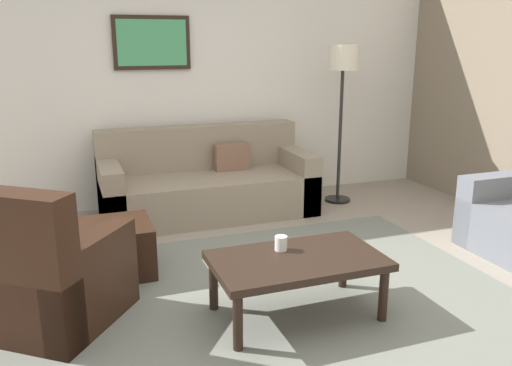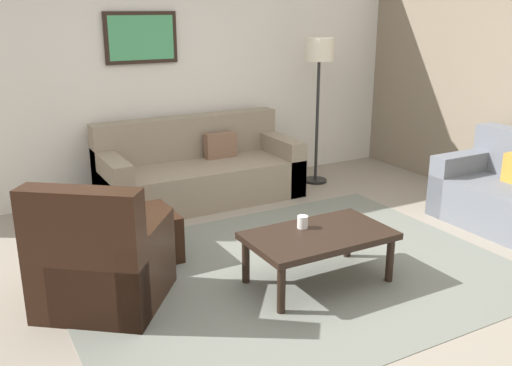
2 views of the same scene
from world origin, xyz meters
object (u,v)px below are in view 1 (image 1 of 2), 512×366
(armchair_leather, at_px, (42,281))
(ottoman, at_px, (115,248))
(couch_main, at_px, (205,184))
(cup, at_px, (281,243))
(lamp_standing, at_px, (343,74))
(coffee_table, at_px, (297,264))
(framed_artwork, at_px, (152,43))

(armchair_leather, bearing_deg, ottoman, 52.66)
(couch_main, relative_size, ottoman, 3.83)
(cup, height_order, lamp_standing, lamp_standing)
(lamp_standing, bearing_deg, ottoman, -156.58)
(couch_main, distance_m, cup, 2.19)
(ottoman, height_order, cup, cup)
(armchair_leather, bearing_deg, lamp_standing, 30.02)
(coffee_table, bearing_deg, cup, 110.47)
(armchair_leather, distance_m, framed_artwork, 2.96)
(ottoman, bearing_deg, coffee_table, -46.01)
(cup, bearing_deg, coffee_table, -69.53)
(ottoman, bearing_deg, couch_main, 49.74)
(coffee_table, relative_size, framed_artwork, 1.40)
(armchair_leather, relative_size, framed_artwork, 1.43)
(armchair_leather, height_order, coffee_table, armchair_leather)
(lamp_standing, height_order, framed_artwork, framed_artwork)
(coffee_table, height_order, cup, cup)
(armchair_leather, distance_m, lamp_standing, 3.69)
(lamp_standing, bearing_deg, couch_main, 174.56)
(couch_main, relative_size, cup, 22.11)
(couch_main, relative_size, coffee_table, 1.95)
(lamp_standing, distance_m, framed_artwork, 2.01)
(cup, xyz_separation_m, lamp_standing, (1.55, 2.04, 0.95))
(ottoman, bearing_deg, cup, -43.42)
(cup, height_order, framed_artwork, framed_artwork)
(couch_main, xyz_separation_m, coffee_table, (-0.01, -2.33, 0.06))
(coffee_table, distance_m, framed_artwork, 3.10)
(coffee_table, distance_m, lamp_standing, 2.85)
(armchair_leather, bearing_deg, couch_main, 50.73)
(ottoman, distance_m, coffee_table, 1.52)
(armchair_leather, xyz_separation_m, coffee_table, (1.55, -0.43, 0.05))
(lamp_standing, relative_size, framed_artwork, 2.18)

